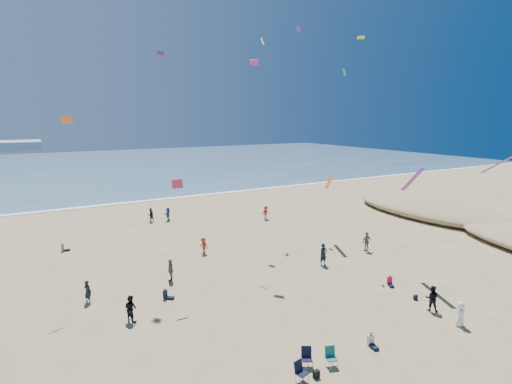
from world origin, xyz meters
TOP-DOWN VIEW (x-y plane):
  - ground at (0.00, 0.00)m, footprint 220.00×220.00m
  - ocean at (0.00, 95.00)m, footprint 220.00×100.00m
  - surf_line at (0.00, 45.00)m, footprint 220.00×1.20m
  - standing_flyers at (4.41, 15.82)m, footprint 30.30×34.52m
  - seated_group at (1.81, 6.84)m, footprint 21.58×35.08m
  - chair_cluster at (0.52, -0.26)m, footprint 2.74×1.57m
  - black_backpack at (0.35, -0.70)m, footprint 0.30×0.22m
  - navy_bag at (11.62, 2.52)m, footprint 0.28×0.18m
  - kites_aloft at (8.70, 13.77)m, footprint 40.60×44.57m

SIDE VIEW (x-z plane):
  - ground at x=0.00m, z-range 0.00..0.00m
  - ocean at x=0.00m, z-range 0.00..0.06m
  - surf_line at x=0.00m, z-range 0.00..0.08m
  - navy_bag at x=11.62m, z-range 0.00..0.34m
  - black_backpack at x=0.35m, z-range 0.00..0.38m
  - seated_group at x=1.81m, z-range 0.00..0.84m
  - chair_cluster at x=0.52m, z-range 0.00..1.00m
  - standing_flyers at x=4.41m, z-range -0.11..1.80m
  - kites_aloft at x=8.70m, z-range 0.49..28.20m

